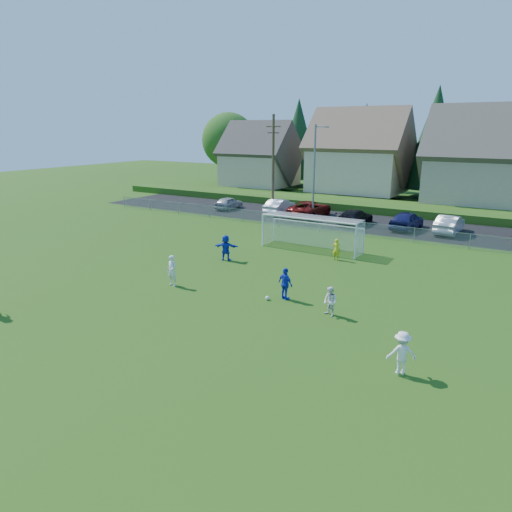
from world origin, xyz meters
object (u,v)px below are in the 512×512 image
object	(u,v)px
player_white_c	(402,353)
player_blue_b	(226,248)
car_d	(355,217)
car_e	(407,220)
car_b	(280,206)
car_f	(449,224)
soccer_goal	(313,228)
player_white_b	(330,302)
player_blue_a	(285,284)
car_a	(229,203)
soccer_ball	(267,298)
car_c	(310,209)
player_white_a	(172,271)
goalkeeper	(336,249)

from	to	relation	value
player_white_c	player_blue_b	distance (m)	16.58
car_d	car_e	size ratio (longest dim) A/B	1.03
car_b	car_f	size ratio (longest dim) A/B	0.98
car_f	soccer_goal	bearing A→B (deg)	56.93
player_white_b	car_d	size ratio (longest dim) A/B	0.30
player_blue_a	car_f	world-z (taller)	player_blue_a
player_blue_a	car_d	world-z (taller)	player_blue_a
player_blue_a	car_b	distance (m)	24.80
player_white_b	car_a	world-z (taller)	player_white_b
player_white_c	soccer_ball	bearing A→B (deg)	-53.72
car_c	car_b	bearing A→B (deg)	-0.48
player_white_a	car_e	xyz separation A→B (m)	(7.68, 22.25, -0.08)
player_white_b	car_b	bearing A→B (deg)	149.21
player_white_b	player_blue_a	distance (m)	2.97
car_b	car_e	bearing A→B (deg)	173.68
car_b	goalkeeper	bearing A→B (deg)	128.44
player_white_c	car_b	xyz separation A→B (m)	(-19.16, 26.15, -0.05)
player_blue_a	car_d	bearing A→B (deg)	-59.69
player_white_b	player_blue_a	world-z (taller)	player_blue_a
soccer_ball	car_b	size ratio (longest dim) A/B	0.05
car_a	car_b	xyz separation A→B (m)	(6.16, 0.48, 0.09)
player_white_a	soccer_goal	bearing A→B (deg)	76.29
player_white_b	goalkeeper	xyz separation A→B (m)	(-3.35, 9.25, 0.01)
car_e	car_f	bearing A→B (deg)	-171.68
car_d	car_e	bearing A→B (deg)	-170.83
player_white_b	soccer_goal	bearing A→B (deg)	144.04
car_a	soccer_goal	xyz separation A→B (m)	(15.12, -11.01, 0.95)
car_f	car_a	bearing A→B (deg)	2.14
car_d	player_blue_a	bearing A→B (deg)	104.25
player_white_c	car_d	xyz separation A→B (m)	(-10.56, 24.92, -0.12)
car_d	car_c	bearing A→B (deg)	-7.78
player_blue_a	car_d	distance (m)	20.74
soccer_ball	car_c	bearing A→B (deg)	109.49
car_f	player_white_c	bearing A→B (deg)	98.00
car_b	car_e	xyz separation A→B (m)	(13.23, -0.86, 0.03)
player_blue_b	goalkeeper	distance (m)	7.51
car_c	car_e	distance (m)	9.81
player_blue_b	car_b	xyz separation A→B (m)	(-5.17, 17.24, -0.10)
player_white_b	player_white_c	world-z (taller)	player_white_c
player_white_a	car_d	world-z (taller)	player_white_a
player_white_b	goalkeeper	bearing A→B (deg)	135.64
goalkeeper	car_f	bearing A→B (deg)	-111.95
car_e	player_blue_b	bearing A→B (deg)	68.64
player_blue_a	car_f	distance (m)	21.55
player_blue_b	car_d	xyz separation A→B (m)	(3.43, 16.01, -0.17)
player_blue_a	car_a	distance (m)	27.95
car_d	car_e	distance (m)	4.65
player_blue_b	car_b	size ratio (longest dim) A/B	0.37
soccer_ball	player_white_b	world-z (taller)	player_white_b
player_blue_a	car_b	world-z (taller)	player_blue_a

